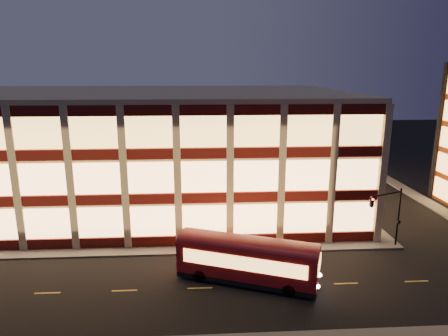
{
  "coord_description": "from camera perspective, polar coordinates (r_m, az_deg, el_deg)",
  "views": [
    {
      "loc": [
        4.22,
        -34.9,
        17.13
      ],
      "look_at": [
        6.79,
        8.0,
        6.48
      ],
      "focal_mm": 32.0,
      "sensor_mm": 36.0,
      "label": 1
    }
  ],
  "objects": [
    {
      "name": "ground",
      "position": [
        39.11,
        -9.49,
        -12.27
      ],
      "size": [
        200.0,
        200.0,
        0.0
      ],
      "primitive_type": "plane",
      "color": "black",
      "rests_on": "ground"
    },
    {
      "name": "sidewalk_office_south",
      "position": [
        40.4,
        -13.67,
        -11.48
      ],
      "size": [
        54.0,
        2.0,
        0.15
      ],
      "primitive_type": "cube",
      "color": "#514F4C",
      "rests_on": "ground"
    },
    {
      "name": "sidewalk_office_east",
      "position": [
        57.77,
        15.75,
        -3.8
      ],
      "size": [
        2.0,
        30.0,
        0.15
      ],
      "primitive_type": "cube",
      "color": "#514F4C",
      "rests_on": "ground"
    },
    {
      "name": "sidewalk_tower_west",
      "position": [
        62.22,
        25.38,
        -3.38
      ],
      "size": [
        2.0,
        30.0,
        0.15
      ],
      "primitive_type": "cube",
      "color": "#514F4C",
      "rests_on": "ground"
    },
    {
      "name": "office_building",
      "position": [
        53.23,
        -11.08,
        2.96
      ],
      "size": [
        50.45,
        30.45,
        14.5
      ],
      "color": "tan",
      "rests_on": "ground"
    },
    {
      "name": "traffic_signal_far",
      "position": [
        41.57,
        22.53,
        -5.44
      ],
      "size": [
        3.79,
        1.87,
        6.0
      ],
      "color": "black",
      "rests_on": "ground"
    },
    {
      "name": "trolley_bus",
      "position": [
        33.58,
        3.37,
        -12.59
      ],
      "size": [
        11.75,
        6.84,
        3.89
      ],
      "rotation": [
        0.0,
        0.0,
        -0.37
      ],
      "color": "maroon",
      "rests_on": "ground"
    }
  ]
}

